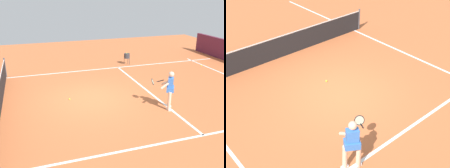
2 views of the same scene
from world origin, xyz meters
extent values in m
plane|color=#C66638|center=(0.00, 0.00, 0.00)|extent=(27.36, 27.36, 0.00)
cube|color=white|center=(0.00, -2.75, 0.00)|extent=(8.35, 0.10, 0.01)
cube|color=white|center=(-4.17, 0.00, 0.00)|extent=(0.10, 19.05, 0.01)
cube|color=white|center=(4.17, 0.00, 0.00)|extent=(0.10, 19.05, 0.01)
cylinder|color=#4C4C51|center=(4.47, 3.68, 0.52)|extent=(0.08, 0.08, 1.05)
cube|color=#232326|center=(0.00, 3.68, 0.46)|extent=(8.87, 0.02, 0.93)
cube|color=white|center=(0.00, 3.68, 0.95)|extent=(8.87, 0.02, 0.04)
cylinder|color=beige|center=(-2.13, -2.64, 0.39)|extent=(0.13, 0.13, 0.78)
cylinder|color=beige|center=(-1.83, -2.83, 0.39)|extent=(0.13, 0.13, 0.78)
cube|color=white|center=(-2.13, -2.64, 0.04)|extent=(0.20, 0.10, 0.08)
cube|color=white|center=(-1.83, -2.83, 0.04)|extent=(0.20, 0.10, 0.08)
cube|color=#3875D6|center=(-1.98, -2.73, 1.04)|extent=(0.38, 0.34, 0.52)
cube|color=#3875D6|center=(-1.98, -2.73, 0.84)|extent=(0.49, 0.45, 0.20)
sphere|color=beige|center=(-1.98, -2.73, 1.44)|extent=(0.22, 0.22, 0.22)
cylinder|color=beige|center=(-2.03, -2.52, 1.06)|extent=(0.15, 0.48, 0.37)
cylinder|color=beige|center=(-1.77, -2.68, 1.06)|extent=(0.45, 0.34, 0.37)
cylinder|color=black|center=(-1.47, -2.55, 1.02)|extent=(0.19, 0.27, 0.14)
torus|color=black|center=(-1.31, -2.30, 0.96)|extent=(0.30, 0.25, 0.28)
cylinder|color=beige|center=(-1.31, -2.30, 0.96)|extent=(0.25, 0.20, 0.23)
sphere|color=#D1E533|center=(0.14, 0.92, 0.03)|extent=(0.07, 0.07, 0.07)
camera|label=1|loc=(-10.31, 2.46, 4.52)|focal=41.81mm
camera|label=2|loc=(-5.95, -6.80, 6.36)|focal=50.12mm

